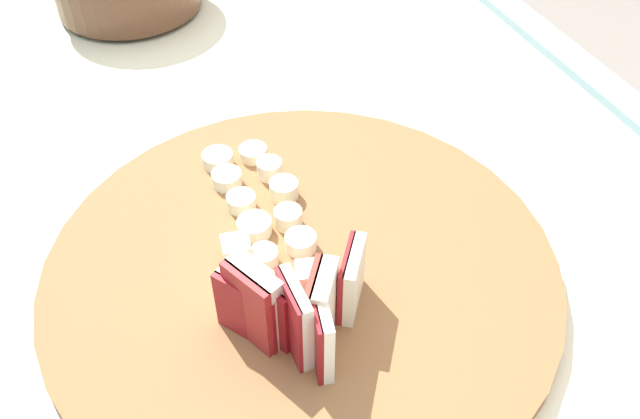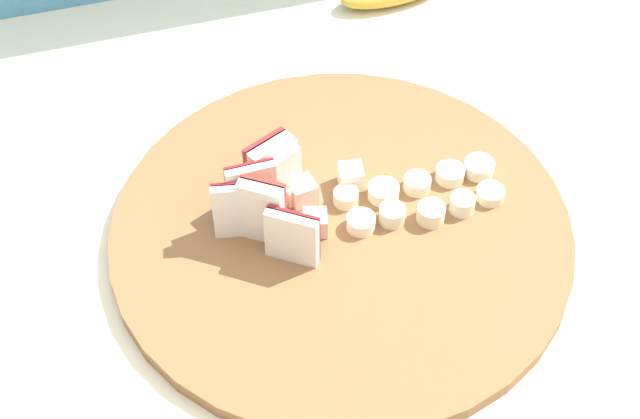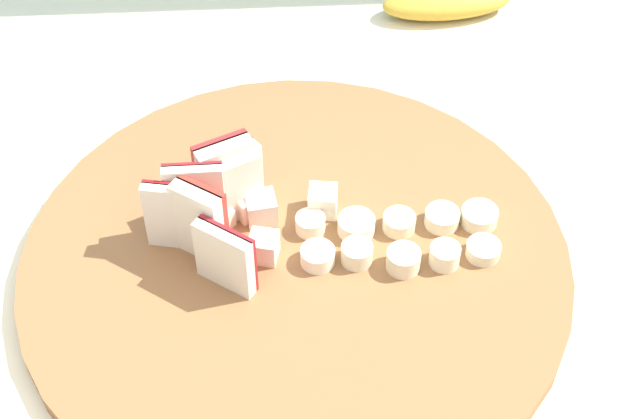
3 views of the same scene
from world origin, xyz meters
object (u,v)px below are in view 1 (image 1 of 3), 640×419
apple_dice_pile (267,283)px  banana_slice_rows (260,197)px  apple_wedge_fan (287,307)px  cutting_board (301,270)px

apple_dice_pile → banana_slice_rows: 0.10m
banana_slice_rows → apple_dice_pile: bearing=164.5°
apple_wedge_fan → cutting_board: bearing=-28.8°
cutting_board → apple_dice_pile: apple_dice_pile is taller
cutting_board → banana_slice_rows: (0.08, 0.01, 0.01)m
apple_wedge_fan → apple_dice_pile: apple_wedge_fan is taller
apple_wedge_fan → apple_dice_pile: size_ratio=1.15×
apple_wedge_fan → banana_slice_rows: (0.13, -0.02, -0.02)m
banana_slice_rows → cutting_board: bearing=-174.7°
apple_dice_pile → banana_slice_rows: (0.09, -0.03, -0.00)m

